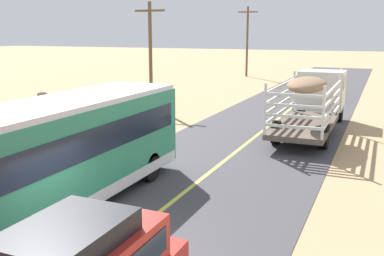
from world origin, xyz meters
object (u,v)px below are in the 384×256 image
at_px(boulder_mid_field, 42,94).
at_px(car_far, 318,90).
at_px(livestock_truck, 316,95).
at_px(power_pole_mid, 150,51).
at_px(bus, 61,152).
at_px(power_pole_far, 247,39).

bearing_deg(boulder_mid_field, car_far, 21.05).
bearing_deg(livestock_truck, power_pole_mid, 166.89).
distance_m(livestock_truck, bus, 15.55).
bearing_deg(boulder_mid_field, power_pole_far, 66.02).
bearing_deg(power_pole_mid, boulder_mid_field, 177.48).
bearing_deg(livestock_truck, car_far, 97.09).
distance_m(bus, power_pole_mid, 18.71).
bearing_deg(power_pole_far, boulder_mid_field, -113.98).
xyz_separation_m(power_pole_mid, boulder_mid_field, (-10.12, 0.44, -3.61)).
relative_size(car_far, power_pole_far, 0.56).
height_order(car_far, power_pole_mid, power_pole_mid).
bearing_deg(bus, power_pole_mid, 110.55).
bearing_deg(boulder_mid_field, power_pole_mid, -2.52).
xyz_separation_m(car_far, power_pole_mid, (-10.19, -8.26, 3.14)).
xyz_separation_m(livestock_truck, bus, (-5.03, -14.72, -0.04)).
xyz_separation_m(power_pole_mid, power_pole_far, (0.00, 23.20, 0.41)).
relative_size(livestock_truck, bus, 0.97).
xyz_separation_m(livestock_truck, boulder_mid_field, (-21.68, 3.14, -1.57)).
relative_size(bus, power_pole_mid, 1.41).
bearing_deg(power_pole_mid, livestock_truck, -13.11).
bearing_deg(power_pole_far, bus, -80.87).
relative_size(bus, boulder_mid_field, 11.74).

